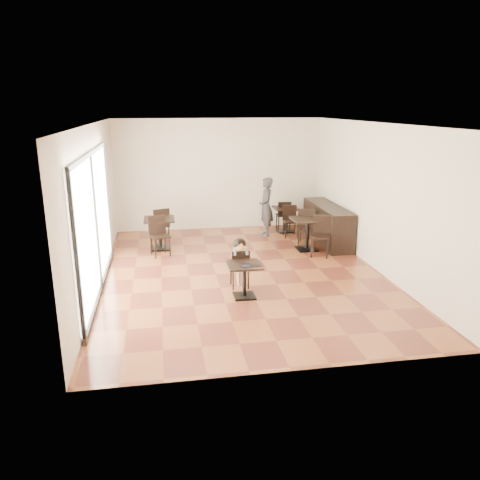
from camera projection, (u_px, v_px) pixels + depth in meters
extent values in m
cube|color=brown|center=(242.00, 273.00, 10.29)|extent=(6.00, 8.00, 0.01)
cube|color=white|center=(242.00, 123.00, 9.40)|extent=(6.00, 8.00, 0.01)
cube|color=silver|center=(219.00, 175.00, 13.63)|extent=(6.00, 0.01, 3.20)
cube|color=silver|center=(295.00, 262.00, 6.06)|extent=(6.00, 0.01, 3.20)
cube|color=silver|center=(95.00, 207.00, 9.36)|extent=(0.01, 8.00, 3.20)
cube|color=silver|center=(376.00, 197.00, 10.33)|extent=(0.01, 8.00, 3.20)
cube|color=white|center=(94.00, 222.00, 8.95)|extent=(0.04, 4.50, 2.60)
cylinder|color=black|center=(245.00, 265.00, 8.72)|extent=(0.23, 0.23, 0.01)
imported|color=#323337|center=(266.00, 207.00, 13.03)|extent=(0.42, 0.62, 1.64)
cube|color=black|center=(327.00, 224.00, 12.47)|extent=(0.60, 2.40, 1.00)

